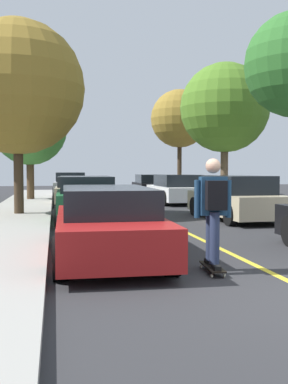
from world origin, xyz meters
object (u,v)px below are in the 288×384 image
object	(u,v)px
street_tree_right_near	(225,108)
skateboarder	(213,206)
parked_car_right_farthest	(151,185)
parked_car_left_farthest	(70,185)
skateboard	(212,267)
street_tree_right_far	(180,119)
street_tree_left_near	(30,129)
parked_car_right_far	(176,189)
parked_car_left_nearest	(107,222)
street_tree_left_nearest	(17,88)
parked_car_left_far	(75,191)
parked_car_left_near	(86,199)
parked_car_right_near	(235,198)

from	to	relation	value
street_tree_right_near	skateboarder	world-z (taller)	street_tree_right_near
parked_car_right_farthest	street_tree_right_near	bearing A→B (deg)	-72.52
parked_car_left_farthest	skateboard	world-z (taller)	parked_car_left_farthest
street_tree_right_far	street_tree_left_near	bearing A→B (deg)	-152.58
parked_car_left_farthest	parked_car_right_farthest	bearing A→B (deg)	-8.55
parked_car_right_farthest	street_tree_right_far	xyz separation A→B (m)	(2.09, 1.12, 4.11)
parked_car_right_far	parked_car_left_nearest	bearing A→B (deg)	-110.37
street_tree_left_nearest	street_tree_right_far	distance (m)	15.06
parked_car_left_far	street_tree_right_near	distance (m)	7.81
street_tree_right_far	parked_car_left_near	bearing A→B (deg)	-116.04
street_tree_left_nearest	skateboard	xyz separation A→B (m)	(3.55, -9.01, -4.19)
street_tree_left_near	skateboard	bearing A→B (deg)	-77.91
parked_car_left_nearest	street_tree_left_nearest	size ratio (longest dim) A/B	0.71
parked_car_left_near	street_tree_right_near	distance (m)	9.86
parked_car_right_far	street_tree_left_nearest	size ratio (longest dim) A/B	0.72
parked_car_left_nearest	street_tree_left_near	bearing A→B (deg)	97.89
parked_car_left_nearest	parked_car_right_far	world-z (taller)	parked_car_right_far
parked_car_right_near	skateboard	size ratio (longest dim) A/B	5.18
parked_car_left_far	street_tree_right_near	xyz separation A→B (m)	(6.78, -0.89, 3.77)
parked_car_left_far	parked_car_right_farthest	size ratio (longest dim) A/B	1.03
street_tree_right_near	street_tree_right_far	distance (m)	7.76
street_tree_right_far	skateboard	size ratio (longest dim) A/B	7.50
skateboard	skateboarder	distance (m)	0.95
parked_car_left_near	parked_car_right_farthest	world-z (taller)	parked_car_left_near
parked_car_left_nearest	street_tree_right_far	world-z (taller)	street_tree_right_far
parked_car_right_far	street_tree_right_far	world-z (taller)	street_tree_right_far
parked_car_right_near	parked_car_right_farthest	distance (m)	13.09
parked_car_right_near	street_tree_right_far	bearing A→B (deg)	81.65
parked_car_left_nearest	street_tree_right_near	world-z (taller)	street_tree_right_near
parked_car_right_near	parked_car_right_far	xyz separation A→B (m)	(-0.00, 7.17, -0.02)
street_tree_left_nearest	street_tree_right_near	world-z (taller)	street_tree_left_nearest
parked_car_left_near	street_tree_right_far	bearing A→B (deg)	63.96
street_tree_left_nearest	parked_car_right_far	bearing A→B (deg)	37.15
parked_car_left_near	parked_car_right_near	size ratio (longest dim) A/B	0.94
parked_car_left_far	street_tree_right_near	world-z (taller)	street_tree_right_near
parked_car_left_nearest	street_tree_left_nearest	distance (m)	8.59
parked_car_right_far	street_tree_right_near	distance (m)	4.35
skateboard	parked_car_right_far	bearing A→B (deg)	77.14
parked_car_left_far	street_tree_left_nearest	size ratio (longest dim) A/B	0.71
parked_car_left_farthest	street_tree_right_near	size ratio (longest dim) A/B	0.72
parked_car_left_far	street_tree_right_far	xyz separation A→B (m)	(6.78, 6.86, 4.11)
parked_car_left_near	skateboard	distance (m)	7.48
parked_car_left_nearest	parked_car_right_near	distance (m)	7.19
parked_car_left_near	parked_car_right_far	xyz separation A→B (m)	(4.69, 6.83, -0.03)
parked_car_right_farthest	street_tree_right_near	xyz separation A→B (m)	(2.09, -6.63, 3.77)
parked_car_left_farthest	parked_car_right_farthest	xyz separation A→B (m)	(4.69, -0.70, -0.06)
parked_car_right_near	street_tree_right_near	bearing A→B (deg)	72.10
street_tree_left_near	parked_car_left_far	bearing A→B (deg)	-47.25
street_tree_right_near	parked_car_right_farthest	bearing A→B (deg)	107.48
parked_car_left_farthest	street_tree_left_near	xyz separation A→B (m)	(-2.09, -4.18, 2.90)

